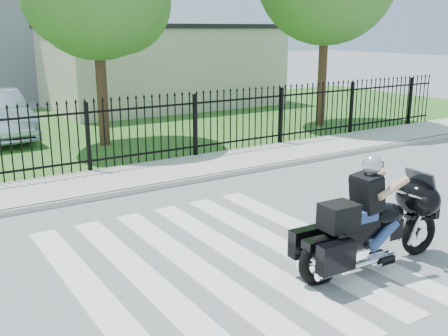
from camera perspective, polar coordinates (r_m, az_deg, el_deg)
ground at (r=8.24m, az=-0.43°, el=-10.24°), size 120.00×120.00×0.00m
crosswalk at (r=8.23m, az=-0.43°, el=-10.20°), size 5.00×5.50×0.01m
sidewalk at (r=12.46m, az=-12.85°, el=-1.48°), size 40.00×2.00×0.12m
curb at (r=11.57m, az=-11.12°, el=-2.67°), size 40.00×0.12×0.12m
grass_strip at (r=19.05m, az=-20.20°, el=3.45°), size 40.00×12.00×0.02m
iron_fence at (r=13.19m, az=-14.58°, el=3.08°), size 26.00×0.04×1.80m
building_low at (r=24.92m, az=-6.69°, el=10.81°), size 10.00×6.00×3.50m
building_low_roof at (r=24.86m, az=-6.83°, el=15.06°), size 10.20×6.20×0.20m
motorcycle_rider at (r=8.05m, az=15.66°, el=-5.68°), size 2.75×0.90×1.82m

